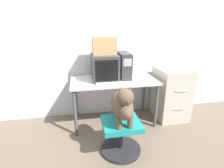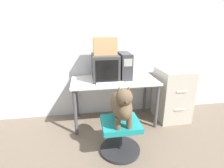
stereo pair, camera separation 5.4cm
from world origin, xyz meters
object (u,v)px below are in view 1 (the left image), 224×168
at_px(pc_tower, 124,65).
at_px(office_chair, 121,135).
at_px(cardboard_box, 104,46).
at_px(dog, 122,104).
at_px(keyboard, 110,84).
at_px(crt_monitor, 105,67).
at_px(filing_cabinet, 171,94).

xyz_separation_m(pc_tower, office_chair, (-0.23, -0.84, -0.72)).
height_order(pc_tower, cardboard_box, cardboard_box).
distance_m(office_chair, dog, 0.46).
distance_m(keyboard, office_chair, 0.73).
bearing_deg(cardboard_box, keyboard, -82.69).
xyz_separation_m(crt_monitor, office_chair, (0.09, -0.79, -0.72)).
xyz_separation_m(dog, cardboard_box, (-0.09, 0.83, 0.59)).
distance_m(crt_monitor, filing_cabinet, 1.26).
height_order(crt_monitor, pc_tower, pc_tower).
distance_m(dog, filing_cabinet, 1.33).
relative_size(keyboard, office_chair, 0.78).
distance_m(crt_monitor, keyboard, 0.35).
bearing_deg(filing_cabinet, office_chair, -145.70).
bearing_deg(office_chair, dog, -90.00).
distance_m(filing_cabinet, cardboard_box, 1.43).
bearing_deg(keyboard, dog, -84.55).
bearing_deg(office_chair, cardboard_box, 96.36).
relative_size(dog, filing_cabinet, 0.64).
bearing_deg(keyboard, pc_tower, 49.55).
distance_m(pc_tower, filing_cabinet, 0.98).
bearing_deg(filing_cabinet, crt_monitor, 176.79).
relative_size(office_chair, dog, 0.92).
height_order(crt_monitor, office_chair, crt_monitor).
bearing_deg(pc_tower, crt_monitor, -172.09).
height_order(office_chair, filing_cabinet, filing_cabinet).
distance_m(pc_tower, cardboard_box, 0.46).
relative_size(pc_tower, office_chair, 0.84).
bearing_deg(cardboard_box, dog, -83.89).
bearing_deg(office_chair, pc_tower, 74.36).
bearing_deg(pc_tower, filing_cabinet, -7.51).
xyz_separation_m(office_chair, dog, (-0.00, -0.03, 0.46)).
bearing_deg(crt_monitor, pc_tower, 7.91).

